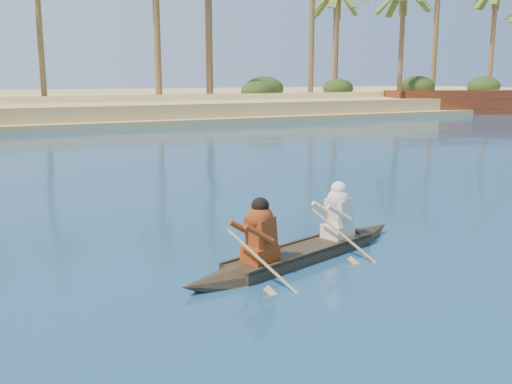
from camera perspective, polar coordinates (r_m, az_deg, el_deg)
name	(u,v)px	position (r m, az deg, el deg)	size (l,w,h in m)	color
ground	(185,213)	(13.02, -7.14, -2.14)	(160.00, 160.00, 0.00)	#0C304C
sandy_embankment	(19,104)	(59.05, -22.64, 8.16)	(150.00, 51.00, 1.50)	tan
palm_grove	(23,8)	(47.41, -22.26, 16.65)	(110.00, 14.00, 16.00)	#375C20
shrub_cluster	(35,103)	(43.70, -21.21, 8.29)	(100.00, 6.00, 2.40)	#213412
canoe	(301,244)	(9.72, 4.57, -5.17)	(5.03, 2.16, 1.39)	#392F1F
barge_right	(467,104)	(52.22, 20.35, 8.27)	(13.89, 8.76, 2.20)	maroon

